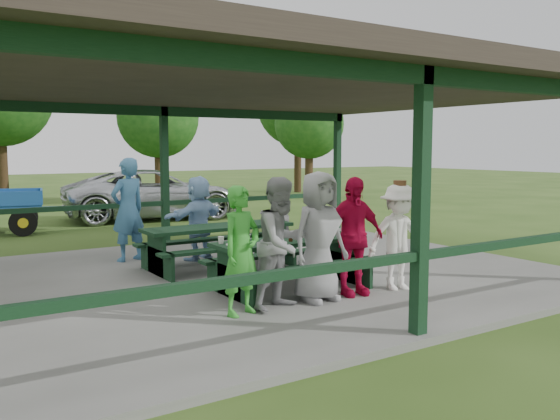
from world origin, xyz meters
TOP-DOWN VIEW (x-y plane):
  - ground at (0.00, 0.00)m, footprint 90.00×90.00m
  - concrete_slab at (0.00, 0.00)m, footprint 10.00×8.00m
  - pavilion_structure at (0.00, 0.00)m, footprint 10.60×8.60m
  - picnic_table_near at (-0.03, -1.20)m, footprint 2.38×1.39m
  - picnic_table_far at (-0.20, 0.80)m, footprint 2.68×1.39m
  - table_setting at (-0.07, -1.18)m, footprint 2.38×0.45m
  - contestant_green at (-1.32, -2.03)m, footprint 0.69×0.55m
  - contestant_grey_left at (-0.72, -2.05)m, footprint 0.99×0.86m
  - contestant_grey_mid at (-0.09, -2.02)m, footprint 0.92×0.64m
  - contestant_red at (0.51, -2.01)m, footprint 1.05×0.55m
  - contestant_white_fedora at (1.30, -2.13)m, footprint 1.14×0.83m
  - spectator_lblue at (-0.17, 1.71)m, footprint 1.54×1.03m
  - spectator_blue at (-1.34, 2.28)m, footprint 0.81×0.65m
  - spectator_grey at (1.53, 1.59)m, footprint 0.88×0.79m
  - pickup_truck at (1.80, 9.14)m, footprint 5.87×3.36m
  - tree_left at (-1.42, 17.24)m, footprint 4.02×4.02m
  - tree_mid at (3.89, 14.14)m, footprint 3.22×3.22m
  - tree_right at (10.43, 12.95)m, footprint 3.07×3.07m
  - tree_far_right at (11.90, 15.99)m, footprint 4.03×4.03m

SIDE VIEW (x-z plane):
  - ground at x=0.00m, z-range 0.00..0.00m
  - concrete_slab at x=0.00m, z-range 0.00..0.10m
  - picnic_table_near at x=-0.03m, z-range 0.19..0.94m
  - picnic_table_far at x=-0.20m, z-range 0.20..0.95m
  - pickup_truck at x=1.80m, z-range 0.00..1.54m
  - spectator_grey at x=1.53m, z-range 0.10..1.57m
  - table_setting at x=-0.07m, z-range 0.83..0.93m
  - contestant_white_fedora at x=1.30m, z-range 0.08..1.71m
  - spectator_lblue at x=-0.17m, z-range 0.10..1.69m
  - contestant_green at x=-1.32m, z-range 0.10..1.74m
  - contestant_red at x=0.51m, z-range 0.10..1.81m
  - contestant_grey_left at x=-0.72m, z-range 0.10..1.84m
  - contestant_grey_mid at x=-0.09m, z-range 0.10..1.90m
  - spectator_blue at x=-1.34m, z-range 0.10..2.03m
  - pavilion_structure at x=0.00m, z-range 1.55..4.79m
  - tree_right at x=10.43m, z-range 0.84..5.63m
  - tree_mid at x=3.89m, z-range 0.88..5.92m
  - tree_left at x=-1.42m, z-range 1.11..7.40m
  - tree_far_right at x=11.90m, z-range 1.12..7.42m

